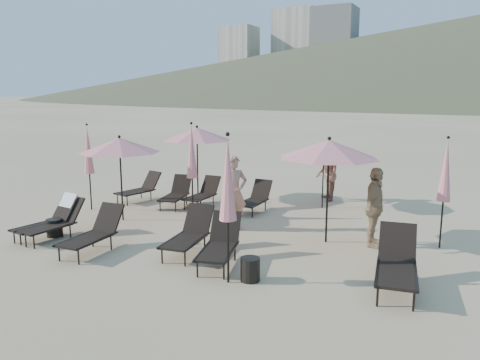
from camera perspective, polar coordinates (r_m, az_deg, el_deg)
The scene contains 25 objects.
ground at distance 9.92m, azimuth -5.99°, elevation -9.91°, with size 800.00×800.00×0.00m, color #D6BA8C.
hotel_skyline at distance 296.64m, azimuth 8.29°, elevation 14.46°, with size 109.00×82.00×55.00m.
lounger_0 at distance 12.29m, azimuth -22.12°, elevation -4.32°, with size 0.77×1.64×0.98m.
lounger_1 at distance 12.11m, azimuth -21.70°, elevation -4.71°, with size 0.72×1.63×0.91m.
lounger_2 at distance 10.85m, azimuth -17.43°, elevation -6.08°, with size 0.74×1.69×0.95m.
lounger_3 at distance 10.33m, azimuth -6.23°, elevation -6.49°, with size 0.88×1.73×0.95m.
lounger_4 at distance 9.63m, azimuth -2.46°, elevation -7.71°, with size 1.07×1.76×0.95m.
lounger_5 at distance 8.89m, azimuth 18.57°, elevation -9.60°, with size 0.95×1.87×1.03m.
lounger_6 at distance 15.55m, azimuth -12.09°, elevation -0.96°, with size 0.87×1.63×0.89m.
lounger_7 at distance 14.61m, azimuth -7.78°, elevation -1.57°, with size 0.96×1.65×0.89m.
lounger_8 at distance 14.56m, azimuth -4.54°, elevation -1.60°, with size 0.60×1.50×0.86m.
lounger_9 at distance 13.82m, azimuth 1.85°, elevation -2.22°, with size 0.61×1.51×0.86m.
umbrella_open_0 at distance 13.01m, azimuth -14.47°, elevation 4.12°, with size 2.18×2.18×2.35m.
umbrella_open_1 at distance 10.84m, azimuth 10.79°, elevation 3.71°, with size 2.31×2.31×2.49m.
umbrella_open_2 at distance 15.23m, azimuth -5.26°, elevation 5.60°, with size 2.26×2.26×2.44m.
umbrella_open_3 at distance 14.27m, azimuth 10.19°, elevation 3.56°, with size 1.85×1.85×1.99m.
umbrella_closed_0 at distance 8.33m, azimuth -1.50°, elevation 0.04°, with size 0.33×0.33×2.79m.
umbrella_closed_1 at distance 11.26m, azimuth 23.78°, elevation 1.03°, with size 0.30×0.30×2.54m.
umbrella_closed_2 at distance 14.50m, azimuth -18.02°, elevation 3.49°, with size 0.30×0.30×2.59m.
umbrella_closed_3 at distance 12.90m, azimuth -5.90°, elevation 3.43°, with size 0.31×0.31×2.69m.
side_table_0 at distance 12.36m, azimuth -21.71°, elevation -5.43°, with size 0.37×0.37×0.43m, color black.
side_table_1 at distance 8.88m, azimuth 1.24°, elevation -10.83°, with size 0.37×0.37×0.45m, color black.
beachgoer_a at distance 11.87m, azimuth -0.73°, elevation -1.58°, with size 0.70×0.46×1.93m, color tan.
beachgoer_b at distance 15.38m, azimuth 10.55°, elevation 0.72°, with size 0.85×0.67×1.76m, color #8D5749.
beachgoer_c at distance 11.01m, azimuth 16.08°, elevation -3.23°, with size 1.07×0.45×1.83m, color tan.
Camera 1 is at (5.18, -7.72, 3.46)m, focal length 35.00 mm.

